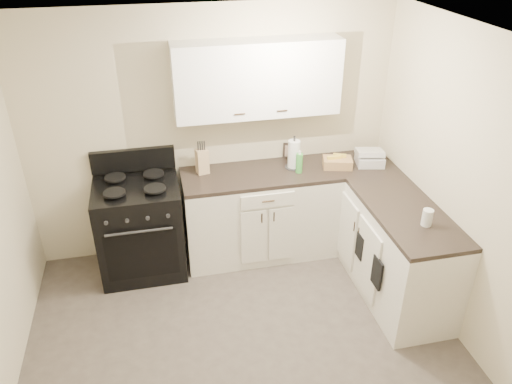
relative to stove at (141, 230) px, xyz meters
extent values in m
plane|color=#473F38|center=(0.78, -1.48, -0.46)|extent=(3.60, 3.60, 0.00)
plane|color=white|center=(0.78, -1.48, 2.04)|extent=(3.60, 3.60, 0.00)
plane|color=beige|center=(0.78, 0.32, 0.79)|extent=(3.60, 0.00, 3.60)
plane|color=beige|center=(2.58, -1.48, 0.79)|extent=(0.00, 3.60, 3.60)
cube|color=silver|center=(1.21, 0.02, -0.01)|extent=(1.55, 0.60, 0.90)
cube|color=silver|center=(2.28, -0.63, -0.01)|extent=(0.60, 1.90, 0.90)
cube|color=black|center=(1.21, 0.02, 0.46)|extent=(1.55, 0.60, 0.04)
cube|color=black|center=(2.28, -0.63, 0.46)|extent=(0.60, 1.90, 0.04)
cube|color=white|center=(1.21, 0.18, 1.38)|extent=(1.55, 0.30, 0.70)
cube|color=black|center=(0.00, 0.00, 0.00)|extent=(0.80, 0.69, 0.97)
cube|color=tan|center=(0.65, 0.15, 0.60)|extent=(0.13, 0.12, 0.25)
cylinder|color=white|center=(1.56, 0.07, 0.62)|extent=(0.15, 0.15, 0.29)
cylinder|color=green|center=(1.58, -0.05, 0.58)|extent=(0.07, 0.07, 0.20)
cube|color=black|center=(1.57, 0.28, 0.56)|extent=(0.14, 0.09, 0.16)
cube|color=#A77B4E|center=(1.99, -0.02, 0.53)|extent=(0.32, 0.26, 0.09)
cube|color=silver|center=(2.33, -0.02, 0.53)|extent=(0.31, 0.30, 0.10)
cylinder|color=silver|center=(2.33, -1.18, 0.55)|extent=(0.10, 0.10, 0.14)
cube|color=black|center=(1.96, -1.16, 0.03)|extent=(0.02, 0.16, 0.28)
cube|color=black|center=(1.96, -0.78, 0.04)|extent=(0.02, 0.14, 0.24)
camera|label=1|loc=(0.22, -4.22, 2.74)|focal=35.00mm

